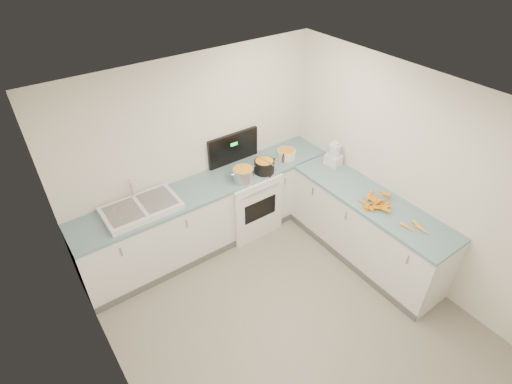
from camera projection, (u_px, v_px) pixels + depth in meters
floor at (291, 323)px, 4.49m from camera, size 3.50×4.00×0.00m
ceiling at (309, 122)px, 3.00m from camera, size 3.50×4.00×0.00m
wall_back at (195, 153)px, 5.05m from camera, size 3.50×0.00×2.50m
wall_left at (116, 340)px, 2.93m from camera, size 0.00×4.00×2.50m
wall_right at (415, 181)px, 4.56m from camera, size 0.00×4.00×2.50m
counter_back at (212, 213)px, 5.32m from camera, size 3.50×0.62×0.94m
counter_right at (366, 227)px, 5.08m from camera, size 0.62×2.20×0.94m
stove at (246, 199)px, 5.56m from camera, size 0.76×0.65×1.36m
sink at (141, 208)px, 4.59m from camera, size 0.86×0.52×0.31m
steel_pot at (243, 175)px, 5.06m from camera, size 0.32×0.32×0.20m
black_pot at (264, 167)px, 5.22m from camera, size 0.28×0.28×0.19m
wooden_spoon at (264, 160)px, 5.16m from camera, size 0.05×0.35×0.01m
mixing_bowl at (286, 154)px, 5.51m from camera, size 0.28×0.28×0.12m
extract_bottle at (283, 159)px, 5.43m from camera, size 0.04×0.04×0.10m
spice_jar at (288, 158)px, 5.46m from camera, size 0.05×0.05×0.08m
food_processor at (334, 155)px, 5.32m from camera, size 0.19×0.22×0.34m
carrot_pile at (376, 201)px, 4.70m from camera, size 0.44×0.46×0.10m
peeled_carrots at (416, 228)px, 4.35m from camera, size 0.18×0.29×0.04m
peelings at (122, 209)px, 4.51m from camera, size 0.21×0.26×0.01m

